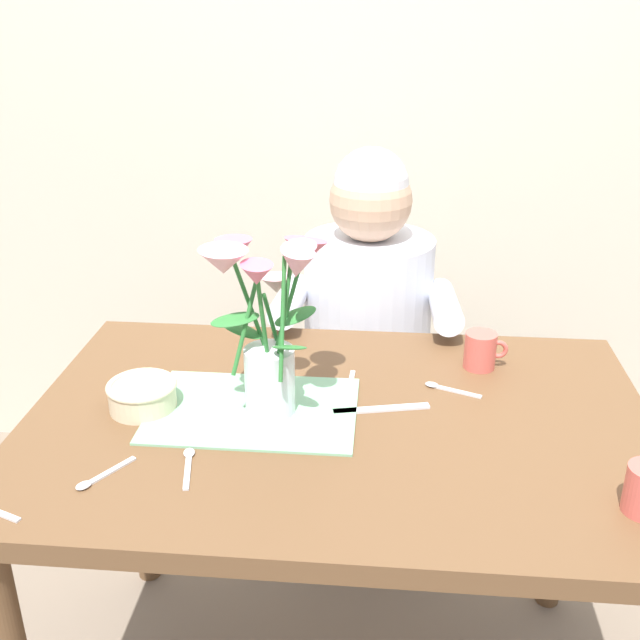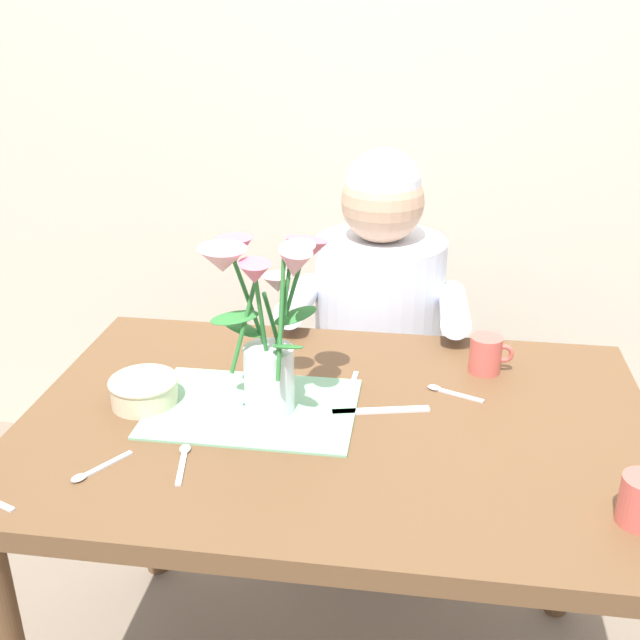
# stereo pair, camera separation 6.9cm
# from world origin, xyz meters

# --- Properties ---
(wood_panel_backdrop) EXTENTS (4.00, 0.10, 2.50)m
(wood_panel_backdrop) POSITION_xyz_m (0.00, 1.05, 1.25)
(wood_panel_backdrop) COLOR beige
(wood_panel_backdrop) RESTS_ON ground_plane
(dining_table) EXTENTS (1.20, 0.80, 0.74)m
(dining_table) POSITION_xyz_m (0.00, 0.00, 0.64)
(dining_table) COLOR brown
(dining_table) RESTS_ON ground_plane
(seated_person) EXTENTS (0.45, 0.47, 1.14)m
(seated_person) POSITION_xyz_m (0.04, 0.62, 0.56)
(seated_person) COLOR #4C4C56
(seated_person) RESTS_ON ground_plane
(striped_placemat) EXTENTS (0.40, 0.28, 0.00)m
(striped_placemat) POSITION_xyz_m (-0.17, 0.01, 0.74)
(striped_placemat) COLOR #7AB289
(striped_placemat) RESTS_ON dining_table
(flower_vase) EXTENTS (0.25, 0.21, 0.35)m
(flower_vase) POSITION_xyz_m (-0.13, 0.01, 0.94)
(flower_vase) COLOR silver
(flower_vase) RESTS_ON dining_table
(ceramic_bowl) EXTENTS (0.14, 0.14, 0.06)m
(ceramic_bowl) POSITION_xyz_m (-0.38, -0.00, 0.77)
(ceramic_bowl) COLOR beige
(ceramic_bowl) RESTS_ON dining_table
(dinner_knife) EXTENTS (0.19, 0.06, 0.00)m
(dinner_knife) POSITION_xyz_m (0.08, 0.03, 0.74)
(dinner_knife) COLOR silver
(dinner_knife) RESTS_ON dining_table
(coffee_cup) EXTENTS (0.09, 0.07, 0.08)m
(coffee_cup) POSITION_xyz_m (0.29, 0.24, 0.78)
(coffee_cup) COLOR #CC564C
(coffee_cup) RESTS_ON dining_table
(spoon_1) EXTENTS (0.02, 0.12, 0.01)m
(spoon_1) POSITION_xyz_m (0.02, 0.11, 0.74)
(spoon_1) COLOR silver
(spoon_1) RESTS_ON dining_table
(spoon_2) EXTENTS (0.08, 0.11, 0.01)m
(spoon_2) POSITION_xyz_m (-0.39, -0.24, 0.74)
(spoon_2) COLOR silver
(spoon_2) RESTS_ON dining_table
(spoon_3) EXTENTS (0.12, 0.06, 0.01)m
(spoon_3) POSITION_xyz_m (0.21, 0.13, 0.74)
(spoon_3) COLOR silver
(spoon_3) RESTS_ON dining_table
(spoon_4) EXTENTS (0.04, 0.12, 0.01)m
(spoon_4) POSITION_xyz_m (-0.25, -0.17, 0.74)
(spoon_4) COLOR silver
(spoon_4) RESTS_ON dining_table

